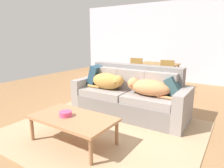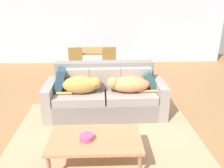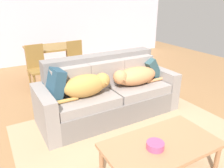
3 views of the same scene
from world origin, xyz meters
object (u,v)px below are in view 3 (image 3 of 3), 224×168
Objects in this scene: couch at (108,93)px; dog_on_left_cushion at (87,85)px; coffee_table at (161,146)px; throw_pillow_by_left_arm at (53,84)px; dining_chair_near_left at (38,66)px; dining_table at (50,50)px; dog_on_right_cushion at (134,76)px; dining_chair_near_right at (77,60)px; bowl_on_coffee_table at (155,145)px; throw_pillow_by_right_arm at (149,68)px.

couch reaches higher than dog_on_left_cushion.
dog_on_left_cushion is at bearing 101.88° from coffee_table.
throw_pillow_by_left_arm is 0.48× the size of dining_chair_near_left.
dog_on_left_cushion reaches higher than dining_table.
couch is 0.91m from throw_pillow_by_left_arm.
dog_on_right_cushion is (0.83, 0.04, -0.02)m from dog_on_left_cushion.
coffee_table is 1.32× the size of dining_chair_near_right.
bowl_on_coffee_table is 3.77m from dining_table.
throw_pillow_by_left_arm is 2.50× the size of bowl_on_coffee_table.
throw_pillow_by_left_arm is (-0.85, 0.03, 0.32)m from couch.
coffee_table is at bearing -84.99° from dining_chair_near_left.
dining_table is at bearing 86.69° from dog_on_left_cushion.
throw_pillow_by_left_arm is at bearing -99.37° from dining_chair_near_left.
dining_chair_near_right is at bearing 59.97° from throw_pillow_by_left_arm.
dog_on_left_cushion is 2.43m from dining_table.
throw_pillow_by_left_arm is 0.37× the size of coffee_table.
dining_table is (-0.18, 3.73, 0.31)m from coffee_table.
dining_chair_near_left is at bearing -125.83° from dining_table.
dining_chair_near_left is (-0.34, 1.83, -0.15)m from dog_on_left_cushion.
couch is 2.77× the size of dog_on_left_cushion.
dog_on_right_cushion is at bearing 1.58° from dog_on_left_cushion.
dining_chair_near_right is (0.45, -0.56, -0.16)m from dining_table.
dog_on_right_cushion is 1.86m from dining_chair_near_right.
bowl_on_coffee_table is at bearing -125.36° from throw_pillow_by_right_arm.
dining_table is at bearing 96.95° from couch.
couch is at bearing 84.43° from coffee_table.
bowl_on_coffee_table is 0.16× the size of dining_table.
dining_table is 1.20× the size of dining_chair_near_right.
dining_chair_near_left is 0.88m from dining_chair_near_right.
throw_pillow_by_left_arm reaches higher than dining_chair_near_right.
bowl_on_coffee_table reaches higher than coffee_table.
coffee_table is at bearing -64.57° from throw_pillow_by_left_arm.
dog_on_right_cushion is 0.76× the size of coffee_table.
bowl_on_coffee_table is at bearing -102.34° from dining_chair_near_right.
bowl_on_coffee_table is (-0.25, -1.49, 0.06)m from couch.
coffee_table is at bearing -100.44° from dining_chair_near_right.
dog_on_left_cushion is 1.80× the size of throw_pillow_by_left_arm.
dog_on_left_cushion is at bearing -92.25° from dining_table.
throw_pillow_by_left_arm reaches higher than coffee_table.
throw_pillow_by_left_arm is 1.68m from coffee_table.
bowl_on_coffee_table is 3.20m from dining_chair_near_left.
couch reaches higher than dog_on_right_cushion.
throw_pillow_by_right_arm is 2.50m from dining_table.
bowl_on_coffee_table is 3.23m from dining_chair_near_right.
coffee_table is at bearing -113.85° from dog_on_right_cushion.
throw_pillow_by_left_arm reaches higher than dining_table.
dining_chair_near_right is (0.98, 1.69, -0.18)m from throw_pillow_by_left_arm.
dog_on_left_cushion is 0.88× the size of dog_on_right_cushion.
throw_pillow_by_right_arm is 1.81m from dining_chair_near_right.
dining_table is (-0.74, 2.39, 0.03)m from dog_on_right_cushion.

